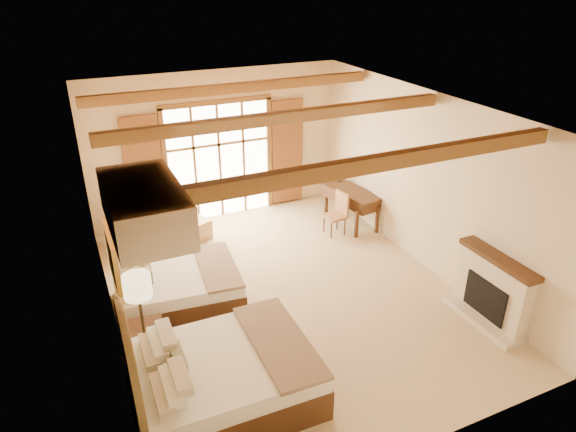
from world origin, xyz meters
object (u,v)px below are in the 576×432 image
bed_near (210,376)px  bed_far (170,286)px  desk (351,205)px  armchair (140,227)px  nightstand (146,347)px

bed_near → bed_far: (0.02, 2.32, -0.07)m
bed_far → desk: 4.50m
bed_near → desk: bed_near is taller
bed_near → armchair: 4.67m
bed_far → nightstand: size_ratio=3.20×
bed_near → nightstand: (-0.61, 1.05, -0.13)m
armchair → bed_far: bearing=101.7°
bed_far → armchair: 2.35m
desk → nightstand: bearing=-160.7°
bed_far → desk: bed_far is taller
bed_near → bed_far: 2.32m
nightstand → desk: desk is taller
bed_near → bed_far: size_ratio=1.10×
armchair → nightstand: bearing=91.2°
bed_near → desk: (4.29, 3.76, -0.05)m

